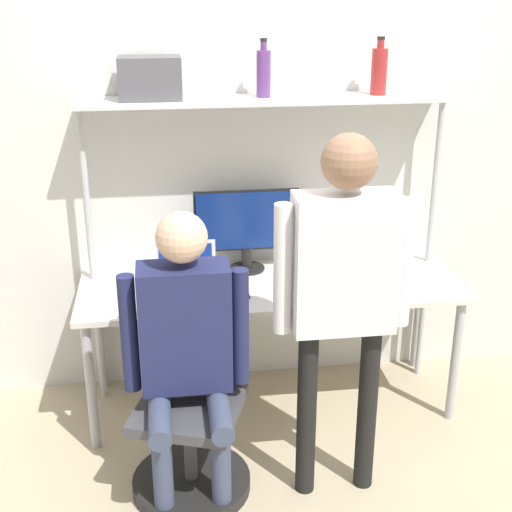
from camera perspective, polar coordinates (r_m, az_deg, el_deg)
The scene contains 13 objects.
ground_plane at distance 3.88m, azimuth 1.99°, elevation -14.47°, with size 12.00×12.00×0.00m, color tan.
wall_back at distance 3.98m, azimuth 0.43°, elevation 8.03°, with size 8.00×0.06×2.70m.
desk at distance 3.85m, azimuth 1.20°, elevation -3.10°, with size 2.04×0.69×0.74m.
shelf_unit at distance 3.77m, azimuth 0.84°, elevation 9.41°, with size 1.94×0.29×1.70m.
monitor at distance 3.91m, azimuth -0.75°, elevation 2.48°, with size 0.58×0.20×0.46m.
laptop at distance 3.68m, azimuth -5.57°, elevation -1.96°, with size 0.31×0.26×0.27m.
cell_phone at distance 3.70m, azimuth -1.15°, elevation -2.92°, with size 0.07×0.15×0.01m.
office_chair at distance 3.46m, azimuth -5.11°, elevation -13.95°, with size 0.59×0.59×0.91m.
person_seated at distance 3.14m, azimuth -5.64°, elevation -6.52°, with size 0.57×0.47×1.37m.
person_standing at distance 3.04m, azimuth 7.03°, elevation -1.55°, with size 0.60×0.23×1.70m.
bottle_red at distance 3.85m, azimuth 9.83°, elevation 14.43°, with size 0.08×0.08×0.29m.
bottle_purple at distance 3.72m, azimuth 0.61°, elevation 14.47°, with size 0.07×0.07×0.29m.
storage_box at distance 3.68m, azimuth -8.47°, elevation 13.89°, with size 0.31×0.20×0.21m.
Camera 1 is at (-0.55, -3.09, 2.28)m, focal length 50.00 mm.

